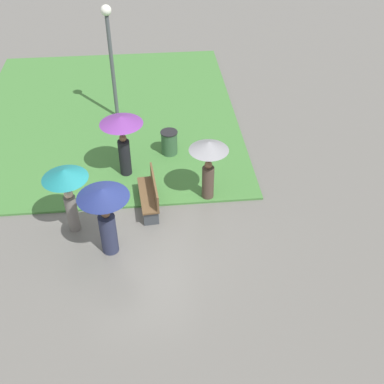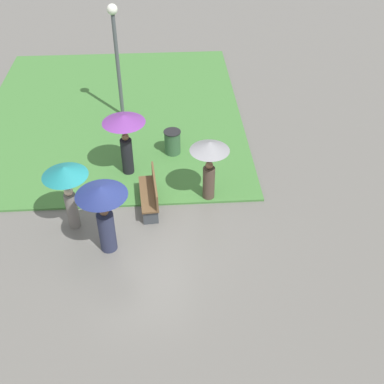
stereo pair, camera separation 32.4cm
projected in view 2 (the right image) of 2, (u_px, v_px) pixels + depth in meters
The scene contains 9 objects.
ground_plane at pixel (139, 230), 11.89m from camera, with size 90.00×90.00×0.00m, color #66635E.
lawn_patch_near at pixel (113, 113), 16.40m from camera, with size 9.93×8.60×0.06m.
park_bench at pixel (151, 193), 12.32m from camera, with size 1.53×0.54×0.90m.
lamp_post at pixel (116, 46), 14.74m from camera, with size 0.32×0.32×3.72m.
trash_bin at pixel (172, 143), 14.25m from camera, with size 0.51×0.51×0.79m.
crowd_person_grey at pixel (209, 157), 12.04m from camera, with size 1.01×1.01×1.79m.
crowd_person_purple at pixel (125, 130), 12.85m from camera, with size 1.16×1.16×1.89m.
crowd_person_navy at pixel (103, 206), 10.60m from camera, with size 1.16×1.16×1.84m.
crowd_person_teal at pixel (66, 181), 11.14m from camera, with size 1.07×1.07×1.81m.
Camera 2 is at (8.74, 0.75, 8.19)m, focal length 45.00 mm.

